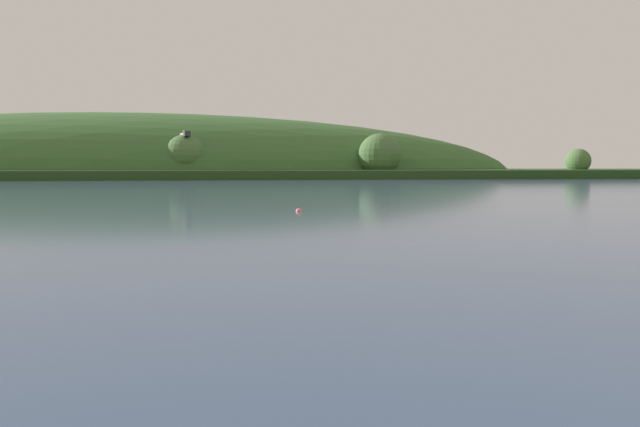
# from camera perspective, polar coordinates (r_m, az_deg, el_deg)

# --- Properties ---
(far_shoreline_hill) EXTENTS (412.77, 109.70, 51.54)m
(far_shoreline_hill) POSITION_cam_1_polar(r_m,az_deg,el_deg) (250.20, -18.25, 3.46)
(far_shoreline_hill) COLOR #27431B
(far_shoreline_hill) RESTS_ON ground
(dockside_crane) EXTENTS (6.48, 12.91, 16.67)m
(dockside_crane) POSITION_cam_1_polar(r_m,az_deg,el_deg) (209.02, -13.02, 5.53)
(dockside_crane) COLOR #4C4C51
(dockside_crane) RESTS_ON ground
(mooring_buoy_midchannel) EXTENTS (0.68, 0.68, 0.76)m
(mooring_buoy_midchannel) POSITION_cam_1_polar(r_m,az_deg,el_deg) (61.35, -2.08, 0.21)
(mooring_buoy_midchannel) COLOR #E06675
(mooring_buoy_midchannel) RESTS_ON ground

